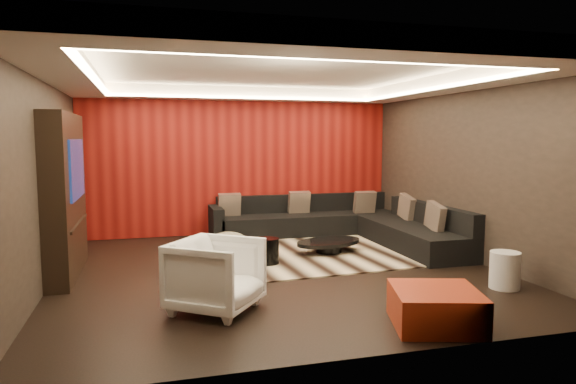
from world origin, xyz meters
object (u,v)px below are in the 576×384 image
object	(u,v)px
sectional_sofa	(344,225)
white_side_table	(505,270)
drum_stool	(268,251)
orange_ottoman	(436,308)
coffee_table	(329,246)
armchair	(216,275)

from	to	relation	value
sectional_sofa	white_side_table	bearing A→B (deg)	-77.49
drum_stool	orange_ottoman	world-z (taller)	drum_stool
drum_stool	orange_ottoman	bearing A→B (deg)	-69.96
drum_stool	sectional_sofa	xyz separation A→B (m)	(1.81, 1.51, 0.05)
drum_stool	orange_ottoman	size ratio (longest dim) A/B	0.46
coffee_table	armchair	world-z (taller)	armchair
orange_ottoman	armchair	bearing A→B (deg)	153.32
coffee_table	orange_ottoman	distance (m)	3.34
coffee_table	white_side_table	size ratio (longest dim) A/B	2.49
white_side_table	armchair	size ratio (longest dim) A/B	0.53
white_side_table	orange_ottoman	bearing A→B (deg)	-149.14
armchair	white_side_table	bearing A→B (deg)	-55.25
white_side_table	orange_ottoman	world-z (taller)	white_side_table
orange_ottoman	armchair	world-z (taller)	armchair
coffee_table	orange_ottoman	bearing A→B (deg)	-91.45
coffee_table	drum_stool	xyz separation A→B (m)	(-1.13, -0.49, 0.09)
sectional_sofa	drum_stool	bearing A→B (deg)	-140.13
coffee_table	drum_stool	size ratio (longest dim) A/B	3.03
orange_ottoman	drum_stool	bearing A→B (deg)	110.04
coffee_table	white_side_table	xyz separation A→B (m)	(1.45, -2.43, 0.11)
armchair	sectional_sofa	distance (m)	4.37
drum_stool	white_side_table	world-z (taller)	white_side_table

